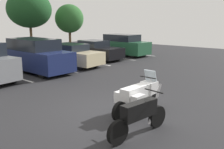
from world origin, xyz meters
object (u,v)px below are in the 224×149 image
at_px(motorcycle_second, 140,115).
at_px(car_black, 96,50).
at_px(car_navy, 37,56).
at_px(car_champagne, 71,55).
at_px(car_green, 124,45).
at_px(motorcycle_touring, 138,95).

distance_m(motorcycle_second, car_black, 13.21).
xyz_separation_m(car_navy, car_champagne, (2.59, -0.00, -0.24)).
relative_size(car_black, car_green, 1.00).
height_order(motorcycle_touring, car_green, car_green).
distance_m(car_navy, car_champagne, 2.60).
relative_size(motorcycle_second, car_black, 0.49).
relative_size(car_champagne, car_green, 1.03).
xyz_separation_m(car_champagne, car_green, (6.39, 0.32, 0.18)).
bearing_deg(car_black, car_champagne, -169.83).
bearing_deg(car_green, car_black, 176.04).
bearing_deg(motorcycle_second, car_champagne, 58.50).
distance_m(motorcycle_second, car_green, 15.47).
relative_size(motorcycle_second, car_navy, 0.45).
xyz_separation_m(motorcycle_touring, car_black, (7.47, 8.93, 0.08)).
bearing_deg(motorcycle_second, motorcycle_touring, 35.34).
height_order(car_navy, car_black, car_navy).
height_order(car_navy, car_champagne, car_navy).
bearing_deg(car_black, motorcycle_touring, -129.91).
distance_m(motorcycle_second, car_champagne, 10.92).
bearing_deg(car_champagne, motorcycle_touring, -117.63).
xyz_separation_m(motorcycle_second, car_black, (8.79, 9.86, 0.15)).
bearing_deg(motorcycle_touring, car_green, 38.91).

